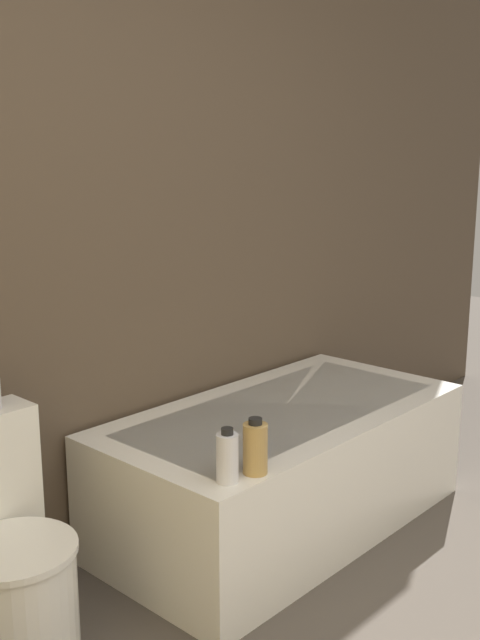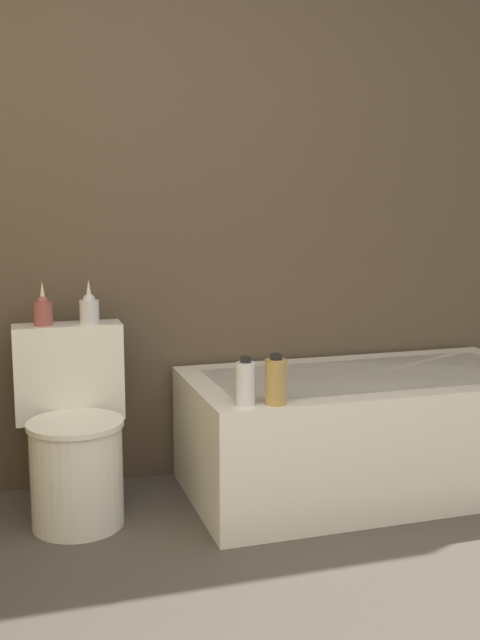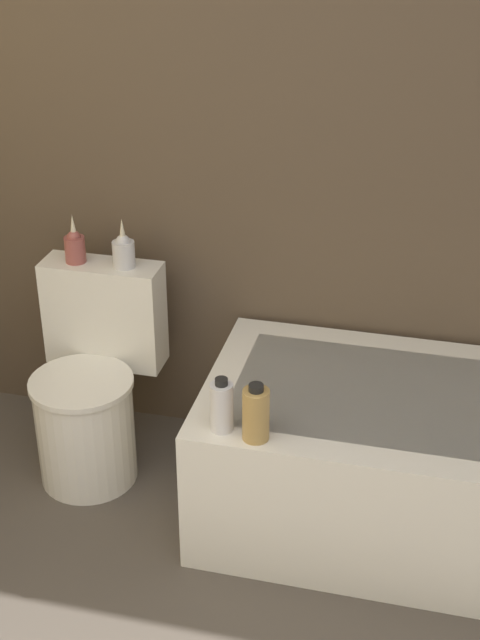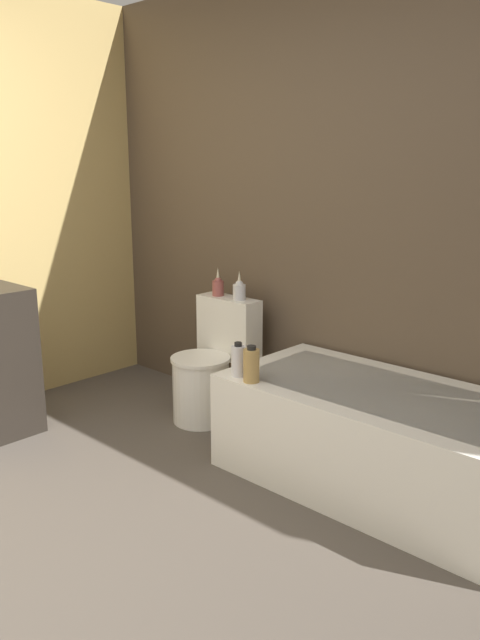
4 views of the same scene
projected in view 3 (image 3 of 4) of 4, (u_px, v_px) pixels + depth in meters
wall_back_tiled at (257, 98)px, 2.92m from camera, size 6.40×0.06×2.60m
bathtub at (440, 465)px, 2.89m from camera, size 1.54×0.77×0.50m
toilet at (92, 389)px, 3.17m from camera, size 0.43×0.51×0.74m
vase_gold at (75, 246)px, 3.10m from camera, size 0.07×0.07×0.18m
vase_silver at (123, 250)px, 3.07m from camera, size 0.08×0.08×0.18m
shampoo_bottle_tall at (222, 406)px, 2.61m from camera, size 0.07×0.07×0.18m
shampoo_bottle_short at (256, 414)px, 2.57m from camera, size 0.08×0.08×0.18m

